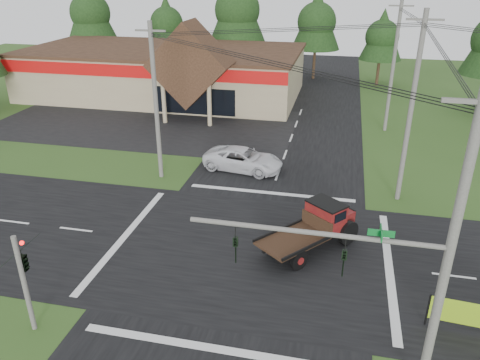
# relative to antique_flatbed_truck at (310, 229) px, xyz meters

# --- Properties ---
(ground) EXTENTS (120.00, 120.00, 0.00)m
(ground) POSITION_rel_antique_flatbed_truck_xyz_m (-2.98, -0.89, -1.21)
(ground) COLOR #2F4F1C
(ground) RESTS_ON ground
(road_ns) EXTENTS (12.00, 120.00, 0.02)m
(road_ns) POSITION_rel_antique_flatbed_truck_xyz_m (-2.98, -0.89, -1.20)
(road_ns) COLOR black
(road_ns) RESTS_ON ground
(road_ew) EXTENTS (120.00, 12.00, 0.02)m
(road_ew) POSITION_rel_antique_flatbed_truck_xyz_m (-2.98, -0.89, -1.20)
(road_ew) COLOR black
(road_ew) RESTS_ON ground
(parking_apron) EXTENTS (28.00, 14.00, 0.02)m
(parking_apron) POSITION_rel_antique_flatbed_truck_xyz_m (-16.98, 18.11, -1.19)
(parking_apron) COLOR black
(parking_apron) RESTS_ON ground
(cvs_building) EXTENTS (30.40, 18.20, 9.19)m
(cvs_building) POSITION_rel_antique_flatbed_truck_xyz_m (-18.68, 28.68, 1.57)
(cvs_building) COLOR tan
(cvs_building) RESTS_ON ground
(traffic_signal_mast) EXTENTS (8.12, 0.24, 7.00)m
(traffic_signal_mast) POSITION_rel_antique_flatbed_truck_xyz_m (2.84, -8.39, 3.22)
(traffic_signal_mast) COLOR #595651
(traffic_signal_mast) RESTS_ON ground
(traffic_signal_corner) EXTENTS (0.53, 2.48, 4.40)m
(traffic_signal_corner) POSITION_rel_antique_flatbed_truck_xyz_m (-10.48, -8.21, 2.32)
(traffic_signal_corner) COLOR #595651
(traffic_signal_corner) RESTS_ON ground
(utility_pole_nr) EXTENTS (2.00, 0.30, 11.00)m
(utility_pole_nr) POSITION_rel_antique_flatbed_truck_xyz_m (4.52, -8.39, 4.43)
(utility_pole_nr) COLOR #595651
(utility_pole_nr) RESTS_ON ground
(utility_pole_nw) EXTENTS (2.00, 0.30, 10.50)m
(utility_pole_nw) POSITION_rel_antique_flatbed_truck_xyz_m (-10.98, 7.11, 4.18)
(utility_pole_nw) COLOR #595651
(utility_pole_nw) RESTS_ON ground
(utility_pole_ne) EXTENTS (2.00, 0.30, 11.50)m
(utility_pole_ne) POSITION_rel_antique_flatbed_truck_xyz_m (5.02, 7.11, 4.68)
(utility_pole_ne) COLOR #595651
(utility_pole_ne) RESTS_ON ground
(utility_pole_n) EXTENTS (2.00, 0.30, 11.20)m
(utility_pole_n) POSITION_rel_antique_flatbed_truck_xyz_m (5.02, 21.11, 4.53)
(utility_pole_n) COLOR #595651
(utility_pole_n) RESTS_ON ground
(tree_row_a) EXTENTS (6.72, 6.72, 12.12)m
(tree_row_a) POSITION_rel_antique_flatbed_truck_xyz_m (-32.98, 39.11, 6.84)
(tree_row_a) COLOR #332316
(tree_row_a) RESTS_ON ground
(tree_row_b) EXTENTS (5.60, 5.60, 10.10)m
(tree_row_b) POSITION_rel_antique_flatbed_truck_xyz_m (-22.98, 41.11, 5.50)
(tree_row_b) COLOR #332316
(tree_row_b) RESTS_ON ground
(tree_row_c) EXTENTS (7.28, 7.28, 13.13)m
(tree_row_c) POSITION_rel_antique_flatbed_truck_xyz_m (-12.98, 40.11, 7.51)
(tree_row_c) COLOR #332316
(tree_row_c) RESTS_ON ground
(tree_row_d) EXTENTS (6.16, 6.16, 11.11)m
(tree_row_d) POSITION_rel_antique_flatbed_truck_xyz_m (-2.98, 41.11, 6.17)
(tree_row_d) COLOR #332316
(tree_row_d) RESTS_ON ground
(tree_row_e) EXTENTS (5.04, 5.04, 9.09)m
(tree_row_e) POSITION_rel_antique_flatbed_truck_xyz_m (5.02, 39.11, 4.83)
(tree_row_e) COLOR #332316
(tree_row_e) RESTS_ON ground
(antique_flatbed_truck) EXTENTS (5.36, 5.87, 2.42)m
(antique_flatbed_truck) POSITION_rel_antique_flatbed_truck_xyz_m (0.00, 0.00, 0.00)
(antique_flatbed_truck) COLOR #550C13
(antique_flatbed_truck) RESTS_ON ground
(white_pickup) EXTENTS (6.05, 3.48, 1.59)m
(white_pickup) POSITION_rel_antique_flatbed_truck_xyz_m (-5.59, 9.57, -0.41)
(white_pickup) COLOR silver
(white_pickup) RESTS_ON ground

